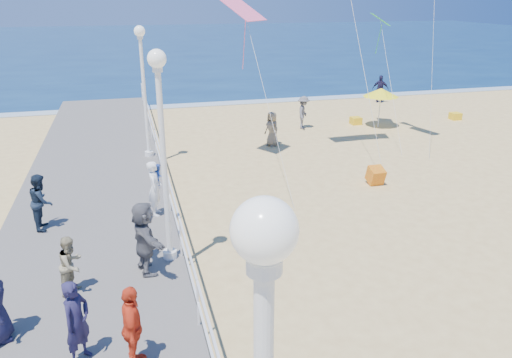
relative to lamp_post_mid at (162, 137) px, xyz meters
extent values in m
plane|color=#DFBF74|center=(5.35, 0.00, -3.66)|extent=(160.00, 160.00, 0.00)
cube|color=#0D294E|center=(5.35, 65.00, -3.65)|extent=(160.00, 90.00, 0.05)
cube|color=silver|center=(5.35, 20.50, -3.63)|extent=(160.00, 1.20, 0.04)
cube|color=slate|center=(-2.15, 0.00, -3.46)|extent=(5.00, 44.00, 0.40)
cube|color=white|center=(0.30, 0.00, -2.21)|extent=(0.05, 42.00, 0.06)
cube|color=white|center=(0.30, 0.00, -2.71)|extent=(0.05, 42.00, 0.04)
sphere|color=white|center=(0.00, -9.00, 1.84)|extent=(0.44, 0.44, 0.44)
cylinder|color=white|center=(0.00, 0.00, -3.16)|extent=(0.36, 0.36, 0.20)
cylinder|color=white|center=(0.00, 0.00, -0.81)|extent=(0.14, 0.14, 4.70)
sphere|color=white|center=(0.00, 0.00, 1.84)|extent=(0.44, 0.44, 0.44)
cylinder|color=white|center=(0.00, 9.00, -3.16)|extent=(0.36, 0.36, 0.20)
cylinder|color=white|center=(0.00, 9.00, -0.81)|extent=(0.14, 0.14, 4.70)
sphere|color=white|center=(0.00, 9.00, 1.84)|extent=(0.44, 0.44, 0.44)
imported|color=white|center=(-0.14, 2.86, -2.39)|extent=(0.51, 0.69, 1.74)
imported|color=blue|center=(0.01, 3.01, -2.04)|extent=(0.34, 0.40, 0.74)
imported|color=#1F1B3D|center=(-1.99, -3.46, -2.43)|extent=(0.67, 0.73, 1.67)
imported|color=#9A8E6A|center=(-2.29, -1.04, -2.56)|extent=(0.80, 0.86, 1.41)
imported|color=red|center=(-1.01, -3.92, -2.42)|extent=(0.41, 0.99, 1.68)
imported|color=#5B5B60|center=(-0.62, -0.56, -2.33)|extent=(0.89, 1.80, 1.86)
imported|color=#172334|center=(-3.39, 2.75, -2.43)|extent=(0.63, 0.81, 1.66)
imported|color=#59585D|center=(8.40, 13.06, -2.78)|extent=(1.13, 1.32, 1.77)
imported|color=#201C3E|center=(15.73, 18.28, -2.76)|extent=(1.13, 0.93, 1.81)
imported|color=#807158|center=(5.86, 10.40, -2.83)|extent=(0.83, 0.96, 1.66)
cube|color=#D33E0C|center=(8.22, 4.41, -3.36)|extent=(0.55, 0.71, 0.74)
cylinder|color=white|center=(12.49, 12.31, -2.76)|extent=(0.05, 0.05, 1.80)
cone|color=yellow|center=(12.49, 12.31, -1.75)|extent=(1.90, 1.90, 0.45)
cube|color=yellow|center=(11.59, 13.22, -3.46)|extent=(0.55, 0.55, 0.40)
cube|color=yellow|center=(17.66, 12.76, -3.46)|extent=(0.55, 0.55, 0.40)
cube|color=#FF5D8E|center=(4.06, 8.49, 2.60)|extent=(1.96, 1.96, 0.80)
cube|color=green|center=(11.96, 12.07, 2.00)|extent=(1.26, 1.35, 0.60)
camera|label=1|loc=(-0.77, -11.70, 3.23)|focal=35.00mm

